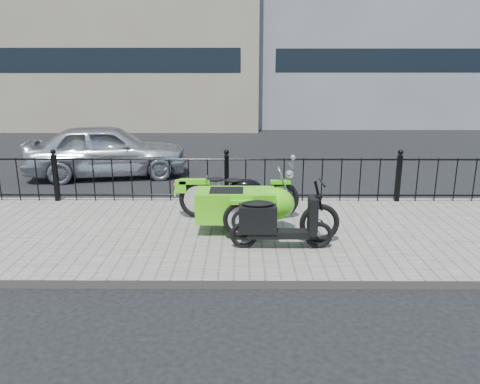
{
  "coord_description": "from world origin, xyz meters",
  "views": [
    {
      "loc": [
        0.32,
        -7.97,
        2.85
      ],
      "look_at": [
        0.28,
        -0.1,
        0.69
      ],
      "focal_mm": 35.0,
      "sensor_mm": 36.0,
      "label": 1
    }
  ],
  "objects_px": {
    "motorcycle_sidecar": "(246,202)",
    "scooter": "(274,222)",
    "spare_tire": "(319,223)",
    "sedan_car": "(108,150)"
  },
  "relations": [
    {
      "from": "spare_tire",
      "to": "scooter",
      "type": "bearing_deg",
      "value": -161.89
    },
    {
      "from": "scooter",
      "to": "sedan_car",
      "type": "height_order",
      "value": "sedan_car"
    },
    {
      "from": "motorcycle_sidecar",
      "to": "scooter",
      "type": "height_order",
      "value": "scooter"
    },
    {
      "from": "scooter",
      "to": "sedan_car",
      "type": "distance_m",
      "value": 6.58
    },
    {
      "from": "scooter",
      "to": "spare_tire",
      "type": "xyz_separation_m",
      "value": [
        0.72,
        0.24,
        -0.09
      ]
    },
    {
      "from": "motorcycle_sidecar",
      "to": "scooter",
      "type": "xyz_separation_m",
      "value": [
        0.42,
        -0.85,
        -0.06
      ]
    },
    {
      "from": "motorcycle_sidecar",
      "to": "scooter",
      "type": "bearing_deg",
      "value": -63.76
    },
    {
      "from": "sedan_car",
      "to": "motorcycle_sidecar",
      "type": "bearing_deg",
      "value": -151.1
    },
    {
      "from": "motorcycle_sidecar",
      "to": "spare_tire",
      "type": "relative_size",
      "value": 3.58
    },
    {
      "from": "scooter",
      "to": "spare_tire",
      "type": "distance_m",
      "value": 0.77
    }
  ]
}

